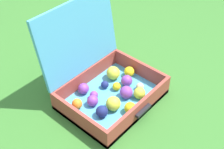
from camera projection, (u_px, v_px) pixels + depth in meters
The scene contains 2 objects.
ground_plane at pixel (119, 90), 1.74m from camera, with size 16.00×16.00×0.00m, color #336B28.
open_suitcase at pixel (104, 81), 1.64m from camera, with size 0.52×0.50×0.52m.
Camera 1 is at (-0.97, -0.80, 1.21)m, focal length 48.48 mm.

